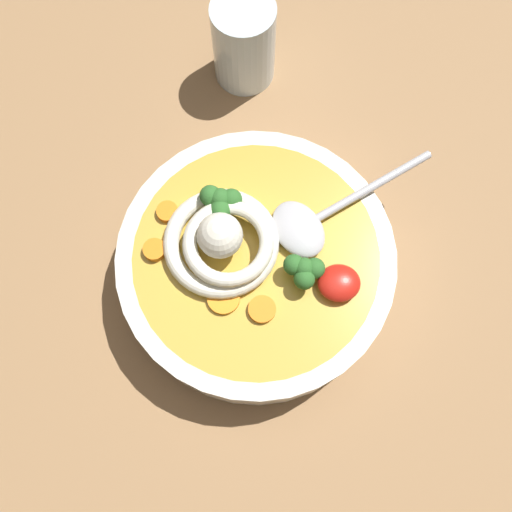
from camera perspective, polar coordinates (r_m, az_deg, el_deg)
table_slab at (r=60.45cm, az=-1.34°, el=-3.16°), size 90.79×90.79×3.61cm
soup_bowl at (r=55.56cm, az=-0.00°, el=-1.01°), size 26.32×26.32×6.72cm
noodle_pile at (r=51.43cm, az=-3.37°, el=1.51°), size 11.83×11.60×4.75cm
soup_spoon at (r=52.97cm, az=5.57°, el=3.45°), size 16.66×11.40×1.60cm
chili_sauce_dollop at (r=51.37cm, az=8.38°, el=-2.71°), size 3.90×3.51×1.76cm
broccoli_floret_center at (r=50.30cm, az=4.88°, el=-1.42°), size 3.76×3.24×2.97cm
broccoli_floret_beside_noodles at (r=52.34cm, az=-3.59°, el=5.56°), size 3.97×3.42×3.14cm
carrot_slice_near_spoon at (r=51.22cm, az=-3.29°, el=-4.28°), size 2.99×2.99×0.49cm
carrot_slice_far at (r=54.25cm, az=-8.93°, el=4.44°), size 2.06×2.06×0.66cm
carrot_slice_extra_a at (r=50.87cm, az=0.61°, el=-5.41°), size 2.52×2.52×0.58cm
carrot_slice_front at (r=53.06cm, az=-10.20°, el=0.62°), size 2.11×2.11×0.79cm
drinking_glass at (r=65.76cm, az=-1.23°, el=20.74°), size 6.92×6.92×10.20cm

